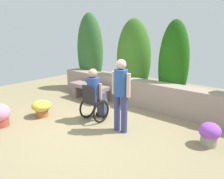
{
  "coord_description": "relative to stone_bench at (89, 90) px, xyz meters",
  "views": [
    {
      "loc": [
        3.26,
        -3.24,
        2.16
      ],
      "look_at": [
        0.09,
        0.5,
        0.85
      ],
      "focal_mm": 34.07,
      "sensor_mm": 36.0,
      "label": 1
    }
  ],
  "objects": [
    {
      "name": "person_standing_companion",
      "position": [
        2.24,
        -1.16,
        0.59
      ],
      "size": [
        0.49,
        0.3,
        1.63
      ],
      "rotation": [
        0.0,
        0.0,
        0.21
      ],
      "color": "navy",
      "rests_on": "ground"
    },
    {
      "name": "person_in_wheelchair",
      "position": [
        1.34,
        -1.06,
        0.27
      ],
      "size": [
        0.53,
        0.66,
        1.33
      ],
      "rotation": [
        0.0,
        0.0,
        -0.16
      ],
      "color": "black",
      "rests_on": "ground"
    },
    {
      "name": "flower_pot_terracotta_by_wall",
      "position": [
        3.96,
        -0.53,
        -0.09
      ],
      "size": [
        0.42,
        0.42,
        0.48
      ],
      "color": "gray",
      "rests_on": "ground"
    },
    {
      "name": "flower_pot_purple_near",
      "position": [
        0.11,
        -1.83,
        -0.09
      ],
      "size": [
        0.51,
        0.51,
        0.44
      ],
      "color": "#A95B35",
      "rests_on": "ground"
    },
    {
      "name": "ground_plane",
      "position": [
        1.7,
        -1.42,
        -0.35
      ],
      "size": [
        11.72,
        11.72,
        0.0
      ],
      "primitive_type": "plane",
      "color": "#8D7E5A"
    },
    {
      "name": "stone_retaining_wall",
      "position": [
        1.7,
        0.62,
        0.05
      ],
      "size": [
        6.58,
        0.51,
        0.79
      ],
      "primitive_type": "cube",
      "color": "gray",
      "rests_on": "ground"
    },
    {
      "name": "hedge_backdrop",
      "position": [
        1.1,
        1.2,
        0.98
      ],
      "size": [
        6.71,
        0.87,
        2.91
      ],
      "color": "#32632E",
      "rests_on": "ground"
    },
    {
      "name": "stone_bench",
      "position": [
        0.0,
        0.0,
        0.0
      ],
      "size": [
        1.46,
        0.46,
        0.52
      ],
      "rotation": [
        0.0,
        0.0,
        0.08
      ],
      "color": "gray",
      "rests_on": "ground"
    },
    {
      "name": "flower_pot_red_accent",
      "position": [
        -0.11,
        -2.81,
        -0.06
      ],
      "size": [
        0.49,
        0.49,
        0.56
      ],
      "color": "#A74130",
      "rests_on": "ground"
    }
  ]
}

